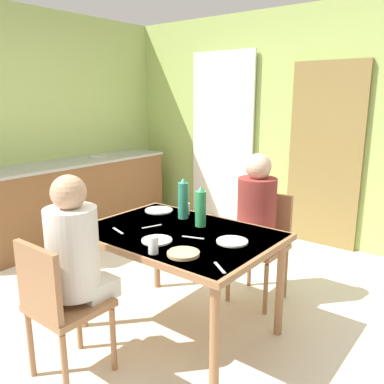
# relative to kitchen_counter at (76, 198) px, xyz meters

# --- Properties ---
(ground_plane) EXTENTS (6.09, 6.09, 0.00)m
(ground_plane) POSITION_rel_kitchen_counter_xyz_m (1.93, -0.76, -0.45)
(ground_plane) COLOR silver
(wall_back) EXTENTS (4.72, 0.10, 2.59)m
(wall_back) POSITION_rel_kitchen_counter_xyz_m (1.93, 1.58, 0.84)
(wall_back) COLOR #A7C164
(wall_back) RESTS_ON ground_plane
(wall_left) EXTENTS (0.10, 3.51, 2.59)m
(wall_left) POSITION_rel_kitchen_counter_xyz_m (-0.33, -0.18, 0.84)
(wall_left) COLOR #A5BC69
(wall_left) RESTS_ON ground_plane
(door_wooden) EXTENTS (0.80, 0.05, 2.00)m
(door_wooden) POSITION_rel_kitchen_counter_xyz_m (2.42, 1.50, 0.55)
(door_wooden) COLOR olive
(door_wooden) RESTS_ON ground_plane
(curtain_panel) EXTENTS (0.90, 0.03, 2.18)m
(curtain_panel) POSITION_rel_kitchen_counter_xyz_m (1.09, 1.48, 0.64)
(curtain_panel) COLOR white
(curtain_panel) RESTS_ON ground_plane
(kitchen_counter) EXTENTS (0.61, 2.43, 0.91)m
(kitchen_counter) POSITION_rel_kitchen_counter_xyz_m (0.00, 0.00, 0.00)
(kitchen_counter) COLOR brown
(kitchen_counter) RESTS_ON ground_plane
(dining_table) EXTENTS (1.30, 0.93, 0.74)m
(dining_table) POSITION_rel_kitchen_counter_xyz_m (2.28, -0.81, 0.22)
(dining_table) COLOR #9D6D46
(dining_table) RESTS_ON ground_plane
(chair_near_diner) EXTENTS (0.40, 0.40, 0.87)m
(chair_near_diner) POSITION_rel_kitchen_counter_xyz_m (2.07, -1.63, 0.05)
(chair_near_diner) COLOR #9D6D46
(chair_near_diner) RESTS_ON ground_plane
(chair_far_diner) EXTENTS (0.40, 0.40, 0.87)m
(chair_far_diner) POSITION_rel_kitchen_counter_xyz_m (2.49, 0.00, 0.05)
(chair_far_diner) COLOR #9D6D46
(chair_far_diner) RESTS_ON ground_plane
(person_near_diner) EXTENTS (0.30, 0.37, 0.77)m
(person_near_diner) POSITION_rel_kitchen_counter_xyz_m (2.07, -1.49, 0.33)
(person_near_diner) COLOR silver
(person_near_diner) RESTS_ON ground_plane
(person_far_diner) EXTENTS (0.30, 0.37, 0.77)m
(person_far_diner) POSITION_rel_kitchen_counter_xyz_m (2.49, -0.13, 0.33)
(person_far_diner) COLOR maroon
(person_far_diner) RESTS_ON ground_plane
(water_bottle_green_near) EXTENTS (0.08, 0.08, 0.29)m
(water_bottle_green_near) POSITION_rel_kitchen_counter_xyz_m (2.32, -0.62, 0.43)
(water_bottle_green_near) COLOR #2FA057
(water_bottle_green_near) RESTS_ON dining_table
(water_bottle_green_far) EXTENTS (0.08, 0.08, 0.31)m
(water_bottle_green_far) POSITION_rel_kitchen_counter_xyz_m (2.11, -0.55, 0.44)
(water_bottle_green_far) COLOR #319171
(water_bottle_green_far) RESTS_ON dining_table
(dinner_plate_near_left) EXTENTS (0.22, 0.22, 0.01)m
(dinner_plate_near_left) POSITION_rel_kitchen_counter_xyz_m (1.83, -0.52, 0.30)
(dinner_plate_near_left) COLOR white
(dinner_plate_near_left) RESTS_ON dining_table
(dinner_plate_near_right) EXTENTS (0.20, 0.20, 0.01)m
(dinner_plate_near_right) POSITION_rel_kitchen_counter_xyz_m (2.28, -1.03, 0.30)
(dinner_plate_near_right) COLOR white
(dinner_plate_near_right) RESTS_ON dining_table
(dinner_plate_far_center) EXTENTS (0.20, 0.20, 0.01)m
(dinner_plate_far_center) POSITION_rel_kitchen_counter_xyz_m (2.67, -0.75, 0.30)
(dinner_plate_far_center) COLOR white
(dinner_plate_far_center) RESTS_ON dining_table
(drinking_glass_by_near_diner) EXTENTS (0.06, 0.06, 0.10)m
(drinking_glass_by_near_diner) POSITION_rel_kitchen_counter_xyz_m (2.41, -1.19, 0.34)
(drinking_glass_by_near_diner) COLOR silver
(drinking_glass_by_near_diner) RESTS_ON dining_table
(drinking_glass_by_far_diner) EXTENTS (0.06, 0.06, 0.09)m
(drinking_glass_by_far_diner) POSITION_rel_kitchen_counter_xyz_m (2.06, -0.46, 0.34)
(drinking_glass_by_far_diner) COLOR silver
(drinking_glass_by_far_diner) RESTS_ON dining_table
(bread_plate_sliced) EXTENTS (0.19, 0.19, 0.02)m
(bread_plate_sliced) POSITION_rel_kitchen_counter_xyz_m (2.56, -1.10, 0.30)
(bread_plate_sliced) COLOR #DBB77A
(bread_plate_sliced) RESTS_ON dining_table
(cutlery_knife_near) EXTENTS (0.15, 0.06, 0.00)m
(cutlery_knife_near) POSITION_rel_kitchen_counter_xyz_m (1.94, -1.05, 0.29)
(cutlery_knife_near) COLOR silver
(cutlery_knife_near) RESTS_ON dining_table
(cutlery_fork_near) EXTENTS (0.15, 0.06, 0.00)m
(cutlery_fork_near) POSITION_rel_kitchen_counter_xyz_m (2.43, -0.84, 0.29)
(cutlery_fork_near) COLOR silver
(cutlery_fork_near) RESTS_ON dining_table
(cutlery_knife_far) EXTENTS (0.13, 0.10, 0.00)m
(cutlery_knife_far) POSITION_rel_kitchen_counter_xyz_m (2.83, -1.12, 0.29)
(cutlery_knife_far) COLOR silver
(cutlery_knife_far) RESTS_ON dining_table
(cutlery_fork_far) EXTENTS (0.07, 0.15, 0.00)m
(cutlery_fork_far) POSITION_rel_kitchen_counter_xyz_m (2.06, -0.84, 0.29)
(cutlery_fork_far) COLOR silver
(cutlery_fork_far) RESTS_ON dining_table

